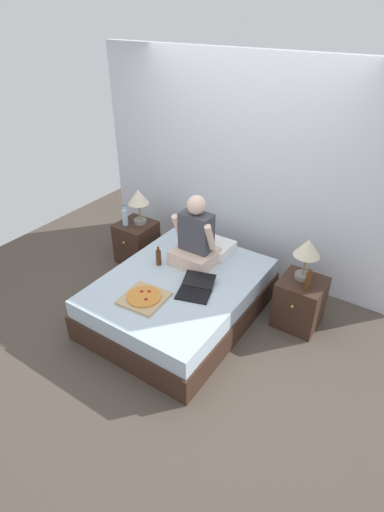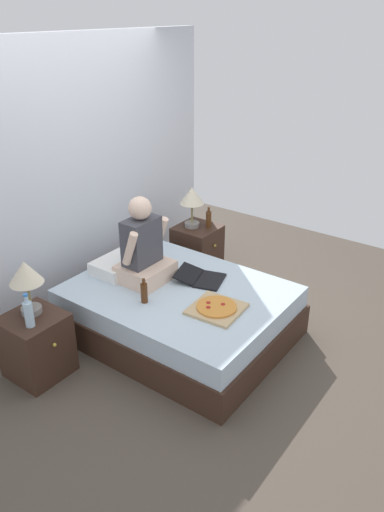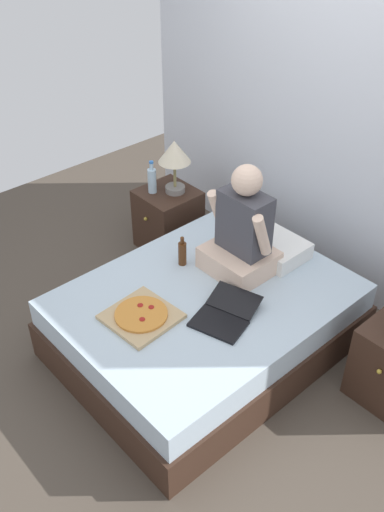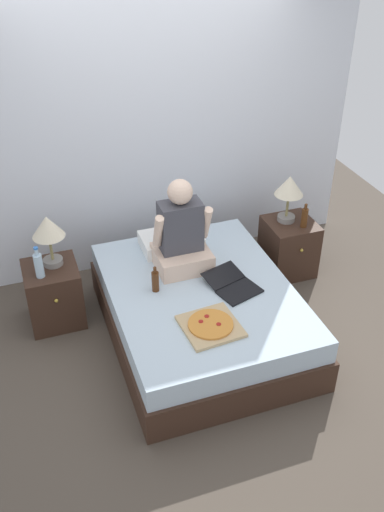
% 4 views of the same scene
% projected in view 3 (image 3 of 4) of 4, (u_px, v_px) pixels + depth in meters
% --- Properties ---
extents(ground_plane, '(5.83, 5.83, 0.00)m').
position_uv_depth(ground_plane, '(205.00, 345.00, 3.99)').
color(ground_plane, '#4C4238').
extents(wall_back, '(3.83, 0.12, 2.50)m').
position_uv_depth(wall_back, '(344.00, 127.00, 3.94)').
color(wall_back, silver).
rests_on(wall_back, ground).
extents(bed, '(1.44, 1.87, 0.48)m').
position_uv_depth(bed, '(206.00, 321.00, 3.85)').
color(bed, '#382319').
rests_on(bed, ground).
extents(nightstand_left, '(0.44, 0.47, 0.53)m').
position_uv_depth(nightstand_left, '(168.00, 219.00, 4.80)').
color(nightstand_left, '#382319').
rests_on(nightstand_left, ground).
extents(lamp_on_left_nightstand, '(0.26, 0.26, 0.45)m').
position_uv_depth(lamp_on_left_nightstand, '(174.00, 155.00, 4.45)').
color(lamp_on_left_nightstand, gray).
rests_on(lamp_on_left_nightstand, nightstand_left).
extents(water_bottle, '(0.07, 0.07, 0.28)m').
position_uv_depth(water_bottle, '(152.00, 180.00, 4.58)').
color(water_bottle, silver).
rests_on(water_bottle, nightstand_left).
extents(pillow, '(0.52, 0.34, 0.12)m').
position_uv_depth(pillow, '(270.00, 245.00, 4.04)').
color(pillow, white).
rests_on(pillow, bed).
extents(person_seated, '(0.47, 0.40, 0.78)m').
position_uv_depth(person_seated, '(242.00, 234.00, 3.75)').
color(person_seated, beige).
rests_on(person_seated, bed).
extents(laptop, '(0.42, 0.49, 0.07)m').
position_uv_depth(laptop, '(224.00, 316.00, 3.50)').
color(laptop, black).
rests_on(laptop, bed).
extents(pizza_box, '(0.43, 0.43, 0.05)m').
position_uv_depth(pizza_box, '(141.00, 316.00, 3.51)').
color(pizza_box, tan).
rests_on(pizza_box, bed).
extents(beer_bottle_on_bed, '(0.06, 0.06, 0.22)m').
position_uv_depth(beer_bottle_on_bed, '(182.00, 253.00, 3.91)').
color(beer_bottle_on_bed, '#4C2811').
rests_on(beer_bottle_on_bed, bed).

